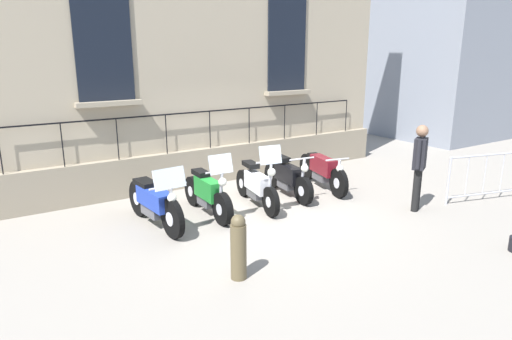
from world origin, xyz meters
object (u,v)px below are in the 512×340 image
at_px(motorcycle_green, 208,194).
at_px(crowd_barrier, 493,174).
at_px(motorcycle_blue, 155,203).
at_px(motorcycle_maroon, 322,170).
at_px(motorcycle_black, 288,178).
at_px(pedestrian_standing, 419,162).
at_px(motorcycle_white, 257,186).
at_px(bollard, 238,247).

xyz_separation_m(motorcycle_green, crowd_barrier, (2.50, 5.70, 0.14)).
height_order(motorcycle_blue, crowd_barrier, motorcycle_blue).
xyz_separation_m(motorcycle_blue, motorcycle_maroon, (-0.18, 4.21, -0.03)).
bearing_deg(motorcycle_black, motorcycle_maroon, 92.13).
xyz_separation_m(crowd_barrier, pedestrian_standing, (-0.44, -1.98, 0.44)).
distance_m(motorcycle_green, motorcycle_maroon, 3.11).
bearing_deg(motorcycle_maroon, motorcycle_white, -83.01).
relative_size(motorcycle_green, bollard, 2.00).
distance_m(motorcycle_white, bollard, 3.14).
height_order(motorcycle_green, motorcycle_maroon, motorcycle_green).
height_order(motorcycle_blue, motorcycle_maroon, motorcycle_blue).
bearing_deg(bollard, motorcycle_black, 133.17).
bearing_deg(crowd_barrier, motorcycle_white, -117.62).
height_order(motorcycle_blue, motorcycle_green, motorcycle_green).
bearing_deg(motorcycle_white, crowd_barrier, 62.38).
bearing_deg(motorcycle_green, motorcycle_white, 85.01).
distance_m(motorcycle_green, pedestrian_standing, 4.29).
height_order(motorcycle_black, bollard, motorcycle_black).
bearing_deg(motorcycle_blue, motorcycle_white, 88.16).
bearing_deg(pedestrian_standing, motorcycle_white, -126.88).
xyz_separation_m(motorcycle_white, crowd_barrier, (2.41, 4.60, 0.12)).
bearing_deg(pedestrian_standing, motorcycle_green, -118.98).
relative_size(motorcycle_blue, crowd_barrier, 0.91).
height_order(motorcycle_black, crowd_barrier, crowd_barrier).
distance_m(motorcycle_white, pedestrian_standing, 3.32).
xyz_separation_m(motorcycle_green, motorcycle_white, (0.10, 1.10, 0.01)).
distance_m(motorcycle_blue, crowd_barrier, 7.24).
bearing_deg(motorcycle_white, motorcycle_blue, -91.84).
distance_m(motorcycle_maroon, bollard, 4.78).
relative_size(motorcycle_black, motorcycle_maroon, 0.90).
bearing_deg(motorcycle_blue, motorcycle_black, 92.47).
distance_m(motorcycle_blue, pedestrian_standing, 5.26).
bearing_deg(bollard, motorcycle_blue, -173.49).
distance_m(motorcycle_blue, motorcycle_black, 3.16).
relative_size(crowd_barrier, bollard, 2.41).
bearing_deg(motorcycle_green, bollard, -17.45).
distance_m(motorcycle_blue, motorcycle_green, 1.10).
distance_m(motorcycle_green, motorcycle_white, 1.11).
relative_size(motorcycle_black, pedestrian_standing, 1.11).
height_order(motorcycle_white, motorcycle_black, motorcycle_white).
height_order(motorcycle_green, pedestrian_standing, pedestrian_standing).
bearing_deg(motorcycle_maroon, crowd_barrier, 44.35).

